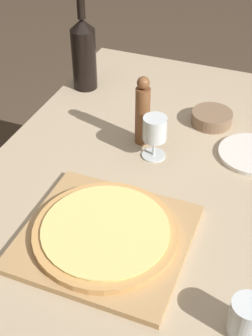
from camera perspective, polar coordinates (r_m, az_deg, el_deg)
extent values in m
plane|color=#4C3D2D|center=(1.89, 1.40, -17.71)|extent=(12.00, 12.00, 0.00)
cube|color=tan|center=(1.36, 1.86, -1.16)|extent=(0.90, 1.47, 0.03)
cylinder|color=brown|center=(2.19, -1.86, 4.63)|extent=(0.06, 0.06, 0.69)
cube|color=tan|center=(1.16, -2.49, -8.45)|extent=(0.40, 0.37, 0.02)
cylinder|color=tan|center=(1.14, -2.52, -7.84)|extent=(0.35, 0.35, 0.02)
cylinder|color=#EAD67A|center=(1.14, -2.54, -7.43)|extent=(0.31, 0.31, 0.01)
cylinder|color=black|center=(1.73, -5.13, 13.05)|extent=(0.09, 0.09, 0.22)
cone|color=black|center=(1.67, -5.39, 17.05)|extent=(0.09, 0.09, 0.04)
cylinder|color=black|center=(1.65, -5.52, 19.04)|extent=(0.03, 0.03, 0.08)
cylinder|color=brown|center=(1.42, 2.02, 6.33)|extent=(0.04, 0.04, 0.19)
sphere|color=brown|center=(1.36, 2.13, 10.32)|extent=(0.04, 0.04, 0.04)
cylinder|color=silver|center=(1.42, 3.38, 1.59)|extent=(0.07, 0.07, 0.00)
cylinder|color=silver|center=(1.40, 3.43, 2.60)|extent=(0.01, 0.01, 0.06)
cylinder|color=silver|center=(1.36, 3.53, 4.82)|extent=(0.07, 0.07, 0.07)
cylinder|color=#84664C|center=(1.57, 10.42, 6.04)|extent=(0.13, 0.13, 0.04)
cylinder|color=silver|center=(1.01, 14.44, -17.24)|extent=(0.07, 0.07, 0.09)
cylinder|color=silver|center=(1.46, 15.13, 1.64)|extent=(0.20, 0.20, 0.01)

